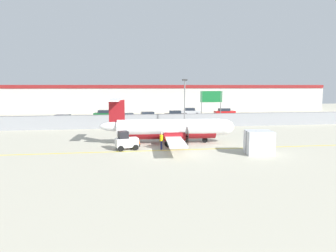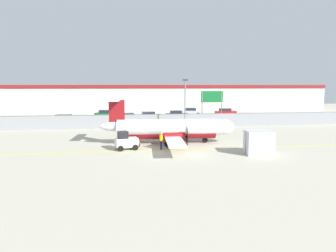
{
  "view_description": "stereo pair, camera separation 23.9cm",
  "coord_description": "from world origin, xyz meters",
  "px_view_note": "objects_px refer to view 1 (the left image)",
  "views": [
    {
      "loc": [
        -4.64,
        -26.9,
        6.41
      ],
      "look_at": [
        0.07,
        6.61,
        1.8
      ],
      "focal_mm": 32.0,
      "sensor_mm": 36.0,
      "label": 1
    },
    {
      "loc": [
        -4.41,
        -26.93,
        6.41
      ],
      "look_at": [
        0.07,
        6.61,
        1.8
      ],
      "focal_mm": 32.0,
      "sensor_mm": 36.0,
      "label": 2
    }
  ],
  "objects_px": {
    "commuter_airplane": "(172,129)",
    "parked_car_0": "(62,119)",
    "parked_car_1": "(105,114)",
    "parked_car_5": "(190,112)",
    "cargo_container": "(259,142)",
    "traffic_cone_near_right": "(139,141)",
    "parked_car_2": "(126,118)",
    "parked_car_4": "(175,115)",
    "parked_car_6": "(224,112)",
    "ground_crew_worker": "(161,140)",
    "traffic_cone_near_left": "(171,139)",
    "highway_sign": "(211,100)",
    "baggage_tug": "(126,141)",
    "parked_car_3": "(148,116)",
    "apron_light_pole": "(185,100)"
  },
  "relations": [
    {
      "from": "parked_car_4",
      "to": "apron_light_pole",
      "type": "distance_m",
      "value": 14.78
    },
    {
      "from": "parked_car_4",
      "to": "parked_car_1",
      "type": "bearing_deg",
      "value": 171.02
    },
    {
      "from": "traffic_cone_near_left",
      "to": "parked_car_0",
      "type": "xyz_separation_m",
      "value": [
        -15.49,
        16.85,
        0.58
      ]
    },
    {
      "from": "ground_crew_worker",
      "to": "parked_car_0",
      "type": "relative_size",
      "value": 0.39
    },
    {
      "from": "ground_crew_worker",
      "to": "parked_car_4",
      "type": "height_order",
      "value": "same"
    },
    {
      "from": "parked_car_0",
      "to": "parked_car_5",
      "type": "xyz_separation_m",
      "value": [
        23.74,
        11.43,
        0.0
      ]
    },
    {
      "from": "parked_car_1",
      "to": "baggage_tug",
      "type": "bearing_deg",
      "value": -74.4
    },
    {
      "from": "baggage_tug",
      "to": "highway_sign",
      "type": "relative_size",
      "value": 0.46
    },
    {
      "from": "parked_car_2",
      "to": "parked_car_5",
      "type": "height_order",
      "value": "same"
    },
    {
      "from": "traffic_cone_near_left",
      "to": "parked_car_4",
      "type": "height_order",
      "value": "parked_car_4"
    },
    {
      "from": "cargo_container",
      "to": "traffic_cone_near_right",
      "type": "xyz_separation_m",
      "value": [
        -10.97,
        6.36,
        -0.79
      ]
    },
    {
      "from": "parked_car_4",
      "to": "highway_sign",
      "type": "height_order",
      "value": "highway_sign"
    },
    {
      "from": "baggage_tug",
      "to": "traffic_cone_near_left",
      "type": "xyz_separation_m",
      "value": [
        5.16,
        3.81,
        -0.54
      ]
    },
    {
      "from": "cargo_container",
      "to": "apron_light_pole",
      "type": "xyz_separation_m",
      "value": [
        -4.1,
        15.25,
        3.2
      ]
    },
    {
      "from": "baggage_tug",
      "to": "traffic_cone_near_right",
      "type": "relative_size",
      "value": 3.95
    },
    {
      "from": "traffic_cone_near_right",
      "to": "parked_car_0",
      "type": "relative_size",
      "value": 0.15
    },
    {
      "from": "baggage_tug",
      "to": "commuter_airplane",
      "type": "bearing_deg",
      "value": 14.43
    },
    {
      "from": "traffic_cone_near_left",
      "to": "apron_light_pole",
      "type": "bearing_deg",
      "value": 68.59
    },
    {
      "from": "traffic_cone_near_left",
      "to": "ground_crew_worker",
      "type": "bearing_deg",
      "value": -111.97
    },
    {
      "from": "commuter_airplane",
      "to": "parked_car_2",
      "type": "xyz_separation_m",
      "value": [
        -5.05,
        19.25,
        -0.71
      ]
    },
    {
      "from": "traffic_cone_near_right",
      "to": "parked_car_0",
      "type": "distance_m",
      "value": 21.41
    },
    {
      "from": "traffic_cone_near_right",
      "to": "parked_car_0",
      "type": "height_order",
      "value": "parked_car_0"
    },
    {
      "from": "traffic_cone_near_left",
      "to": "highway_sign",
      "type": "relative_size",
      "value": 0.12
    },
    {
      "from": "apron_light_pole",
      "to": "parked_car_4",
      "type": "bearing_deg",
      "value": 85.66
    },
    {
      "from": "baggage_tug",
      "to": "traffic_cone_near_right",
      "type": "xyz_separation_m",
      "value": [
        1.35,
        2.72,
        -0.54
      ]
    },
    {
      "from": "parked_car_3",
      "to": "ground_crew_worker",
      "type": "bearing_deg",
      "value": -98.0
    },
    {
      "from": "cargo_container",
      "to": "parked_car_0",
      "type": "relative_size",
      "value": 0.6
    },
    {
      "from": "parked_car_0",
      "to": "traffic_cone_near_right",
      "type": "bearing_deg",
      "value": 129.07
    },
    {
      "from": "parked_car_5",
      "to": "apron_light_pole",
      "type": "distance_m",
      "value": 21.4
    },
    {
      "from": "ground_crew_worker",
      "to": "traffic_cone_near_right",
      "type": "relative_size",
      "value": 2.66
    },
    {
      "from": "apron_light_pole",
      "to": "parked_car_2",
      "type": "bearing_deg",
      "value": 128.36
    },
    {
      "from": "parked_car_0",
      "to": "cargo_container",
      "type": "bearing_deg",
      "value": 138.99
    },
    {
      "from": "parked_car_1",
      "to": "parked_car_3",
      "type": "height_order",
      "value": "same"
    },
    {
      "from": "parked_car_3",
      "to": "highway_sign",
      "type": "height_order",
      "value": "highway_sign"
    },
    {
      "from": "parked_car_6",
      "to": "highway_sign",
      "type": "xyz_separation_m",
      "value": [
        -6.62,
        -12.83,
        3.24
      ]
    },
    {
      "from": "parked_car_0",
      "to": "parked_car_3",
      "type": "height_order",
      "value": "same"
    },
    {
      "from": "parked_car_1",
      "to": "parked_car_5",
      "type": "height_order",
      "value": "same"
    },
    {
      "from": "cargo_container",
      "to": "traffic_cone_near_left",
      "type": "bearing_deg",
      "value": 140.79
    },
    {
      "from": "ground_crew_worker",
      "to": "cargo_container",
      "type": "relative_size",
      "value": 0.65
    },
    {
      "from": "commuter_airplane",
      "to": "parked_car_0",
      "type": "xyz_separation_m",
      "value": [
        -15.36,
        17.89,
        -0.71
      ]
    },
    {
      "from": "ground_crew_worker",
      "to": "parked_car_5",
      "type": "xyz_separation_m",
      "value": [
        9.9,
        32.38,
        -0.06
      ]
    },
    {
      "from": "parked_car_1",
      "to": "parked_car_2",
      "type": "bearing_deg",
      "value": -52.4
    },
    {
      "from": "cargo_container",
      "to": "parked_car_3",
      "type": "xyz_separation_m",
      "value": [
        -8.34,
        27.68,
        -0.21
      ]
    },
    {
      "from": "traffic_cone_near_right",
      "to": "parked_car_3",
      "type": "xyz_separation_m",
      "value": [
        2.63,
        21.32,
        0.58
      ]
    },
    {
      "from": "commuter_airplane",
      "to": "parked_car_0",
      "type": "bearing_deg",
      "value": 133.71
    },
    {
      "from": "parked_car_1",
      "to": "parked_car_5",
      "type": "xyz_separation_m",
      "value": [
        17.45,
        3.1,
        0.0
      ]
    },
    {
      "from": "ground_crew_worker",
      "to": "parked_car_4",
      "type": "bearing_deg",
      "value": 93.27
    },
    {
      "from": "cargo_container",
      "to": "highway_sign",
      "type": "xyz_separation_m",
      "value": [
        1.36,
        20.78,
        3.04
      ]
    },
    {
      "from": "parked_car_6",
      "to": "traffic_cone_near_right",
      "type": "bearing_deg",
      "value": -126.19
    },
    {
      "from": "parked_car_0",
      "to": "parked_car_5",
      "type": "height_order",
      "value": "same"
    }
  ]
}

